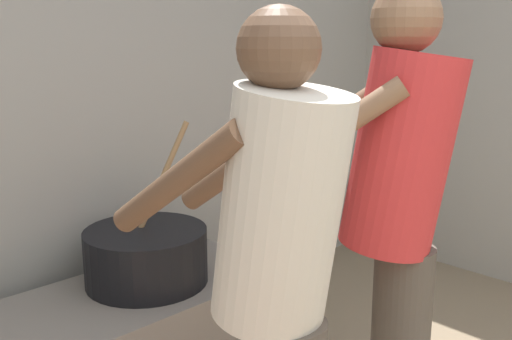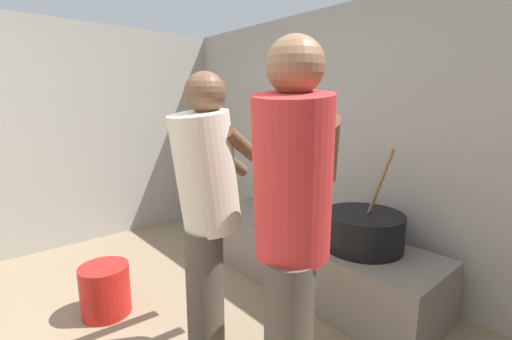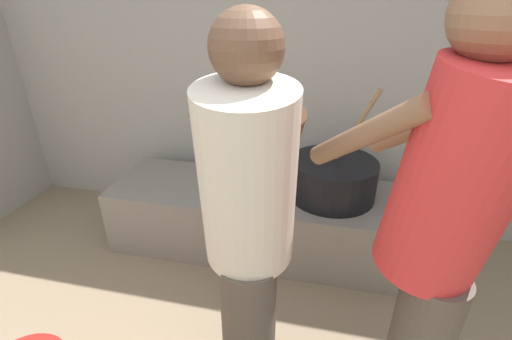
% 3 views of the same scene
% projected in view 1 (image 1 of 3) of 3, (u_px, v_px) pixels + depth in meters
% --- Properties ---
extents(block_enclosure_rear, '(4.98, 0.20, 2.13)m').
position_uv_depth(block_enclosure_rear, '(49.00, 129.00, 2.55)').
color(block_enclosure_rear, '#9E998E').
rests_on(block_enclosure_rear, ground_plane).
extents(cooking_pot_main, '(0.52, 0.52, 0.69)m').
position_uv_depth(cooking_pot_main, '(146.00, 255.00, 2.44)').
color(cooking_pot_main, black).
rests_on(cooking_pot_main, hearth_ledge).
extents(cook_in_cream_shirt, '(0.42, 0.69, 1.53)m').
position_uv_depth(cook_in_cream_shirt, '(279.00, 270.00, 1.46)').
color(cook_in_cream_shirt, '#4C4238').
rests_on(cook_in_cream_shirt, ground_plane).
extents(cook_in_red_shirt, '(0.66, 0.73, 1.62)m').
position_uv_depth(cook_in_red_shirt, '(398.00, 204.00, 1.85)').
color(cook_in_red_shirt, '#4C4238').
rests_on(cook_in_red_shirt, ground_plane).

